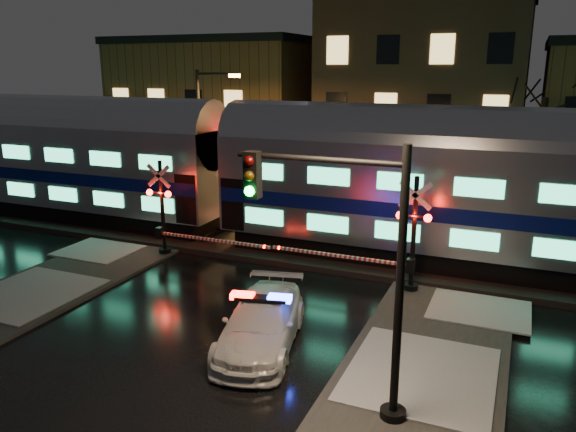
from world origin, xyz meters
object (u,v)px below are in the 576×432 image
object	(u,v)px
police_car	(261,323)
traffic_light	(354,277)
crossing_signal_left	(169,219)
streetlight	(204,133)
crossing_signal_right	(402,245)

from	to	relation	value
police_car	traffic_light	bearing A→B (deg)	-45.65
police_car	traffic_light	size ratio (longest dim) A/B	0.83
crossing_signal_left	streetlight	world-z (taller)	streetlight
traffic_light	streetlight	size ratio (longest dim) A/B	0.83
police_car	traffic_light	xyz separation A→B (m)	(3.15, -2.02, 2.52)
police_car	streetlight	bearing A→B (deg)	113.69
crossing_signal_right	crossing_signal_left	size ratio (longest dim) A/B	1.03
crossing_signal_right	streetlight	world-z (taller)	streetlight
police_car	crossing_signal_left	world-z (taller)	crossing_signal_left
crossing_signal_right	streetlight	bearing A→B (deg)	150.11
traffic_light	streetlight	bearing A→B (deg)	117.79
police_car	crossing_signal_left	xyz separation A→B (m)	(-6.62, 5.33, 0.92)
crossing_signal_right	traffic_light	size ratio (longest dim) A/B	0.94
crossing_signal_right	traffic_light	distance (m)	7.52
crossing_signal_right	police_car	bearing A→B (deg)	-116.66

